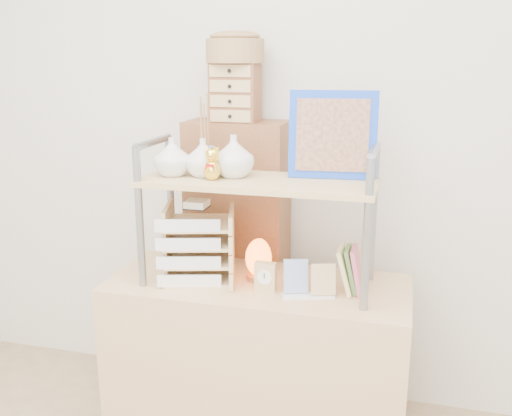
{
  "coord_description": "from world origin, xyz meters",
  "views": [
    {
      "loc": [
        0.55,
        -0.86,
        1.62
      ],
      "look_at": [
        -0.01,
        1.2,
        1.06
      ],
      "focal_mm": 40.0,
      "sensor_mm": 36.0,
      "label": 1
    }
  ],
  "objects": [
    {
      "name": "room_shell",
      "position": [
        0.0,
        0.39,
        1.69
      ],
      "size": [
        3.42,
        3.41,
        2.61
      ],
      "color": "silver",
      "rests_on": "ground"
    },
    {
      "name": "desk",
      "position": [
        0.0,
        1.2,
        0.38
      ],
      "size": [
        1.2,
        0.5,
        0.75
      ],
      "primitive_type": "cube",
      "color": "tan",
      "rests_on": "ground"
    },
    {
      "name": "cabinet",
      "position": [
        -0.19,
        1.57,
        0.68
      ],
      "size": [
        0.45,
        0.25,
        1.35
      ],
      "primitive_type": "cube",
      "rotation": [
        0.0,
        0.0,
        -0.01
      ],
      "color": "brown",
      "rests_on": "ground"
    },
    {
      "name": "hutch",
      "position": [
        -0.06,
        1.21,
        1.2
      ],
      "size": [
        0.9,
        0.34,
        0.76
      ],
      "color": "gray",
      "rests_on": "desk"
    },
    {
      "name": "letter_tray",
      "position": [
        -0.24,
        1.18,
        0.88
      ],
      "size": [
        0.33,
        0.32,
        0.33
      ],
      "color": "#DCC284",
      "rests_on": "desk"
    },
    {
      "name": "salt_lamp",
      "position": [
        -0.01,
        1.23,
        0.84
      ],
      "size": [
        0.11,
        0.11,
        0.17
      ],
      "color": "brown",
      "rests_on": "desk"
    },
    {
      "name": "desk_clock",
      "position": [
        0.05,
        1.12,
        0.81
      ],
      "size": [
        0.08,
        0.04,
        0.12
      ],
      "color": "tan",
      "rests_on": "desk"
    },
    {
      "name": "postcard_stand",
      "position": [
        0.22,
        1.12,
        0.79
      ],
      "size": [
        0.2,
        0.11,
        0.14
      ],
      "color": "white",
      "rests_on": "desk"
    },
    {
      "name": "drawer_chest",
      "position": [
        -0.19,
        1.55,
        1.48
      ],
      "size": [
        0.2,
        0.16,
        0.25
      ],
      "color": "brown",
      "rests_on": "cabinet"
    },
    {
      "name": "woven_basket",
      "position": [
        -0.19,
        1.55,
        1.65
      ],
      "size": [
        0.25,
        0.25,
        0.1
      ],
      "primitive_type": "cylinder",
      "color": "olive",
      "rests_on": "drawer_chest"
    }
  ]
}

